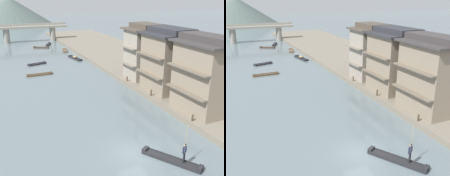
% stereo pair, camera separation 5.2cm
% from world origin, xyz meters
% --- Properties ---
extents(ground_plane, '(400.00, 400.00, 0.00)m').
position_xyz_m(ground_plane, '(0.00, 0.00, 0.00)').
color(ground_plane, slate).
extents(riverbank_right, '(18.00, 110.00, 0.67)m').
position_xyz_m(riverbank_right, '(16.73, 30.00, 0.34)').
color(riverbank_right, slate).
rests_on(riverbank_right, ground).
extents(boat_foreground_poled, '(3.49, 4.95, 0.45)m').
position_xyz_m(boat_foreground_poled, '(2.22, -2.36, 0.15)').
color(boat_foreground_poled, '#232326').
rests_on(boat_foreground_poled, ground).
extents(boatman_person, '(0.50, 0.41, 3.04)m').
position_xyz_m(boatman_person, '(2.79, -3.25, 1.46)').
color(boatman_person, black).
rests_on(boatman_person, boat_foreground_poled).
extents(boat_moored_nearest, '(3.92, 2.16, 0.36)m').
position_xyz_m(boat_moored_nearest, '(-2.89, 37.26, 0.12)').
color(boat_moored_nearest, '#232326').
rests_on(boat_moored_nearest, ground).
extents(boat_moored_second, '(1.92, 4.42, 0.38)m').
position_xyz_m(boat_moored_second, '(5.96, 48.86, 0.13)').
color(boat_moored_second, brown).
rests_on(boat_moored_second, ground).
extents(boat_moored_third, '(1.92, 5.47, 0.72)m').
position_xyz_m(boat_moored_third, '(5.81, 39.27, 0.24)').
color(boat_moored_third, '#232326').
rests_on(boat_moored_third, ground).
extents(boat_moored_far, '(2.31, 4.41, 0.46)m').
position_xyz_m(boat_moored_far, '(3.82, 59.80, 0.16)').
color(boat_moored_far, '#232326').
rests_on(boat_moored_far, ground).
extents(boat_midriver_drifting, '(4.56, 1.11, 0.36)m').
position_xyz_m(boat_midriver_drifting, '(-3.68, 29.02, 0.12)').
color(boat_midriver_drifting, brown).
rests_on(boat_midriver_drifting, ground).
extents(boat_midriver_upstream, '(4.08, 2.75, 0.48)m').
position_xyz_m(boat_midriver_upstream, '(1.05, 55.60, 0.16)').
color(boat_midriver_upstream, '#423328').
rests_on(boat_midriver_upstream, ground).
extents(house_waterfront_nearest, '(5.95, 7.37, 8.74)m').
position_xyz_m(house_waterfront_nearest, '(11.13, 4.13, 4.97)').
color(house_waterfront_nearest, gray).
rests_on(house_waterfront_nearest, riverbank_right).
extents(house_waterfront_second, '(6.83, 6.90, 8.74)m').
position_xyz_m(house_waterfront_second, '(11.57, 11.92, 4.97)').
color(house_waterfront_second, gray).
rests_on(house_waterfront_second, riverbank_right).
extents(house_waterfront_tall, '(6.77, 5.45, 8.74)m').
position_xyz_m(house_waterfront_tall, '(11.54, 18.33, 4.99)').
color(house_waterfront_tall, gray).
rests_on(house_waterfront_tall, riverbank_right).
extents(mooring_post_dock_near, '(0.20, 0.20, 0.72)m').
position_xyz_m(mooring_post_dock_near, '(8.08, 2.14, 1.03)').
color(mooring_post_dock_near, '#473828').
rests_on(mooring_post_dock_near, riverbank_right).
extents(mooring_post_dock_mid, '(0.20, 0.20, 0.81)m').
position_xyz_m(mooring_post_dock_mid, '(8.08, 10.56, 1.08)').
color(mooring_post_dock_mid, '#473828').
rests_on(mooring_post_dock_mid, riverbank_right).
extents(mooring_post_dock_far, '(0.20, 0.20, 0.75)m').
position_xyz_m(mooring_post_dock_far, '(8.08, 17.72, 1.05)').
color(mooring_post_dock_far, '#473828').
rests_on(mooring_post_dock_far, riverbank_right).
extents(stone_bridge, '(22.83, 2.40, 5.45)m').
position_xyz_m(stone_bridge, '(0.00, 67.87, 3.51)').
color(stone_bridge, gray).
rests_on(stone_bridge, ground).
extents(hill_far_west, '(41.34, 41.34, 13.19)m').
position_xyz_m(hill_far_west, '(-1.76, 123.79, 6.59)').
color(hill_far_west, '#4C5B56').
rests_on(hill_far_west, ground).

